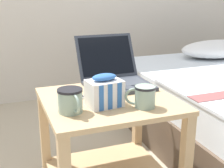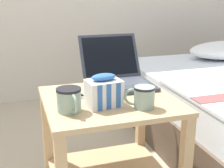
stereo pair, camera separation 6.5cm
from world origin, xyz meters
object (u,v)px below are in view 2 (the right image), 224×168
at_px(cell_phone, 72,94).
at_px(mug_front_right, 144,96).
at_px(snack_bag, 104,92).
at_px(laptop, 117,75).
at_px(mug_front_left, 69,99).

bearing_deg(cell_phone, mug_front_right, -44.78).
height_order(mug_front_right, snack_bag, snack_bag).
distance_m(laptop, snack_bag, 0.32).
height_order(mug_front_left, cell_phone, mug_front_left).
distance_m(laptop, mug_front_right, 0.35).
relative_size(mug_front_left, mug_front_right, 1.14).
bearing_deg(mug_front_left, cell_phone, 76.55).
relative_size(mug_front_right, snack_bag, 0.82).
height_order(laptop, mug_front_left, laptop).
height_order(mug_front_right, cell_phone, mug_front_right).
bearing_deg(mug_front_left, snack_bag, 7.63).
distance_m(laptop, cell_phone, 0.28).
bearing_deg(cell_phone, mug_front_left, -103.45).
bearing_deg(laptop, mug_front_right, -90.25).
distance_m(mug_front_left, cell_phone, 0.21).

